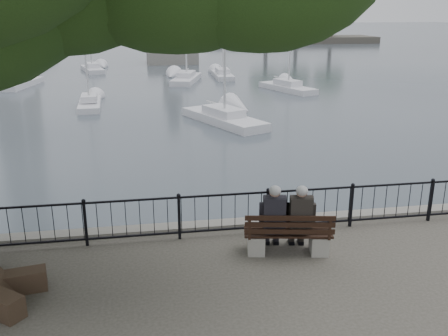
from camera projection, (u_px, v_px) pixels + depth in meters
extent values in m
cube|color=slate|center=(221.00, 245.00, 11.89)|extent=(200.00, 0.40, 1.20)
plane|color=#303B44|center=(146.00, 37.00, 105.92)|extent=(260.00, 260.00, 0.00)
cube|color=black|center=(224.00, 195.00, 10.96)|extent=(22.00, 0.04, 0.04)
cube|color=black|center=(224.00, 229.00, 11.22)|extent=(22.00, 0.04, 0.04)
cube|color=gray|center=(256.00, 243.00, 10.42)|extent=(0.43, 0.51, 0.41)
cube|color=gray|center=(319.00, 244.00, 10.41)|extent=(0.43, 0.51, 0.41)
cube|color=black|center=(288.00, 233.00, 10.34)|extent=(1.88, 0.82, 0.04)
cube|color=black|center=(290.00, 225.00, 9.99)|extent=(1.79, 0.37, 0.40)
cube|color=black|center=(273.00, 227.00, 10.32)|extent=(0.41, 0.36, 0.24)
cube|color=black|center=(274.00, 212.00, 10.09)|extent=(0.48, 0.32, 0.60)
sphere|color=#A47B66|center=(275.00, 192.00, 10.00)|extent=(0.23, 0.23, 0.23)
ellipsoid|color=#9C9C9C|center=(275.00, 191.00, 9.97)|extent=(0.24, 0.24, 0.21)
cube|color=black|center=(272.00, 236.00, 10.70)|extent=(0.40, 0.49, 0.45)
cube|color=black|center=(300.00, 227.00, 10.31)|extent=(0.41, 0.36, 0.24)
cube|color=black|center=(301.00, 212.00, 10.09)|extent=(0.48, 0.32, 0.60)
sphere|color=#A47B66|center=(302.00, 192.00, 9.99)|extent=(0.23, 0.23, 0.23)
ellipsoid|color=#9C9C9C|center=(302.00, 191.00, 9.96)|extent=(0.24, 0.24, 0.21)
cube|color=black|center=(297.00, 236.00, 10.69)|extent=(0.40, 0.49, 0.45)
cube|color=slate|center=(10.00, 51.00, 64.40)|extent=(10.24, 10.24, 1.40)
cube|color=slate|center=(172.00, 57.00, 56.30)|extent=(5.54, 5.54, 1.40)
cube|color=gray|center=(171.00, 36.00, 55.58)|extent=(2.03, 2.40, 3.69)
cube|color=slate|center=(170.00, 17.00, 54.97)|extent=(2.40, 2.76, 0.30)
cube|color=gray|center=(170.00, 10.00, 54.99)|extent=(1.20, 2.03, 1.29)
cube|color=gray|center=(170.00, 3.00, 53.92)|extent=(1.38, 0.92, 1.48)
cube|color=silver|center=(90.00, 106.00, 31.03)|extent=(1.50, 4.66, 0.51)
cube|color=silver|center=(89.00, 98.00, 30.88)|extent=(1.03, 1.92, 0.38)
cylinder|color=silver|center=(82.00, 22.00, 29.25)|extent=(0.10, 0.10, 9.45)
cube|color=silver|center=(224.00, 121.00, 26.80)|extent=(4.02, 6.23, 0.67)
cube|color=silver|center=(224.00, 112.00, 26.65)|extent=(2.14, 2.76, 0.51)
cube|color=silver|center=(287.00, 89.00, 37.28)|extent=(3.36, 5.51, 0.59)
cube|color=silver|center=(288.00, 83.00, 37.13)|extent=(1.82, 2.43, 0.45)
cylinder|color=silver|center=(291.00, 18.00, 35.42)|extent=(0.12, 0.12, 9.71)
cube|color=silver|center=(21.00, 85.00, 39.26)|extent=(2.66, 5.95, 0.64)
cube|color=silver|center=(20.00, 79.00, 39.11)|extent=(1.59, 2.52, 0.48)
cylinder|color=silver|center=(10.00, 5.00, 37.13)|extent=(0.13, 0.13, 11.39)
cube|color=silver|center=(186.00, 81.00, 41.82)|extent=(3.21, 6.12, 0.66)
cube|color=silver|center=(186.00, 75.00, 41.66)|extent=(1.82, 2.64, 0.49)
cylinder|color=silver|center=(185.00, 4.00, 39.64)|extent=(0.13, 0.13, 11.62)
cube|color=silver|center=(222.00, 76.00, 44.39)|extent=(1.57, 5.24, 0.58)
cube|color=silver|center=(222.00, 71.00, 44.24)|extent=(1.11, 2.15, 0.43)
cylinder|color=silver|center=(223.00, 21.00, 42.67)|extent=(0.12, 0.12, 8.93)
cube|color=silver|center=(92.00, 70.00, 48.65)|extent=(2.77, 5.60, 0.60)
cube|color=silver|center=(92.00, 65.00, 48.49)|extent=(1.60, 2.40, 0.45)
cylinder|color=silver|center=(87.00, 2.00, 46.42)|extent=(0.12, 0.12, 12.11)
cube|color=#3C3831|center=(291.00, 40.00, 88.13)|extent=(30.00, 8.00, 1.20)
cylinder|color=black|center=(266.00, 26.00, 84.70)|extent=(0.70, 0.70, 4.00)
ellipsoid|color=#1E3C15|center=(267.00, 1.00, 83.47)|extent=(5.20, 5.20, 4.16)
cylinder|color=black|center=(297.00, 25.00, 87.52)|extent=(0.70, 0.70, 4.00)
ellipsoid|color=#1E3C15|center=(298.00, 1.00, 86.30)|extent=(5.20, 5.20, 4.16)
cylinder|color=black|center=(331.00, 25.00, 87.53)|extent=(0.70, 0.70, 4.00)
ellipsoid|color=#1E3C15|center=(333.00, 1.00, 86.31)|extent=(5.20, 5.20, 4.16)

